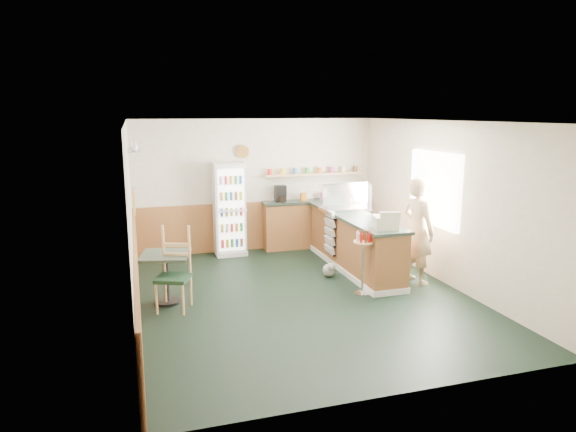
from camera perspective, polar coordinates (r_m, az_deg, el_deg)
name	(u,v)px	position (r m, az deg, el deg)	size (l,w,h in m)	color
ground	(302,296)	(8.15, 1.60, -8.86)	(6.00, 6.00, 0.00)	black
room_envelope	(275,194)	(8.38, -1.40, 2.49)	(5.04, 6.02, 2.72)	beige
service_counter	(354,244)	(9.44, 7.34, -3.16)	(0.68, 3.01, 1.01)	#986331
back_counter	(314,221)	(10.92, 2.88, -0.60)	(2.24, 0.42, 1.69)	#986331
drinks_fridge	(229,209)	(10.32, -6.53, 0.77)	(0.61, 0.53, 1.85)	silver
display_case	(345,197)	(9.68, 6.37, 2.10)	(0.90, 0.47, 0.51)	silver
cash_register	(385,222)	(8.28, 10.73, -0.71)	(0.36, 0.38, 0.21)	beige
shopkeeper	(418,231)	(8.80, 14.26, -1.59)	(0.60, 0.43, 1.79)	tan
condiment_stand	(363,252)	(8.12, 8.37, -4.02)	(0.32, 0.32, 1.00)	silver
newspaper_rack	(330,232)	(9.53, 4.68, -1.82)	(0.09, 0.41, 0.83)	black
cafe_table	(166,268)	(7.91, -13.43, -5.69)	(0.83, 0.83, 0.77)	black
cafe_chair	(172,266)	(7.68, -12.74, -5.45)	(0.59, 0.60, 1.22)	black
dog_doorstop	(329,270)	(9.03, 4.62, -5.97)	(0.23, 0.29, 0.27)	#969590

